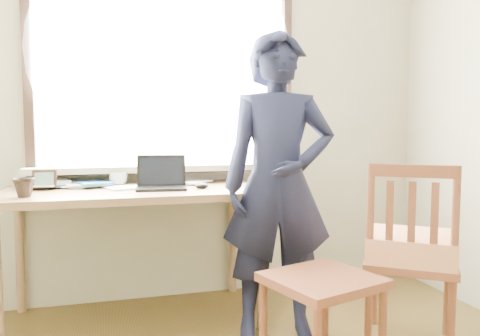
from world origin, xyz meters
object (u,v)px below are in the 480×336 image
object	(u,v)px
mug_dark	(24,188)
work_chair	(322,291)
side_chair	(411,250)
mug_white	(118,179)
laptop	(161,181)
person	(278,185)
desk	(134,203)

from	to	relation	value
mug_dark	work_chair	distance (m)	1.66
work_chair	side_chair	size ratio (longest dim) A/B	0.58
mug_white	side_chair	world-z (taller)	side_chair
laptop	side_chair	distance (m)	1.51
mug_white	mug_dark	bearing A→B (deg)	-142.38
laptop	person	xyz separation A→B (m)	(0.63, -0.38, -0.00)
work_chair	person	bearing A→B (deg)	94.37
mug_dark	side_chair	world-z (taller)	side_chair
mug_dark	side_chair	xyz separation A→B (m)	(2.03, -0.57, -0.35)
laptop	mug_white	distance (m)	0.34
desk	person	distance (m)	0.90
work_chair	person	distance (m)	0.68
laptop	side_chair	bearing A→B (deg)	-29.61
desk	work_chair	world-z (taller)	desk
side_chair	person	size ratio (longest dim) A/B	0.58
desk	mug_white	distance (m)	0.25
work_chair	mug_dark	bearing A→B (deg)	152.83
mug_white	work_chair	xyz separation A→B (m)	(0.92, -1.12, -0.46)
laptop	mug_dark	xyz separation A→B (m)	(-0.76, -0.16, 0.00)
laptop	side_chair	xyz separation A→B (m)	(1.28, -0.73, -0.34)
side_chair	mug_white	bearing A→B (deg)	148.09
mug_white	desk	bearing A→B (deg)	-64.70
mug_white	side_chair	distance (m)	1.84
mug_white	laptop	bearing A→B (deg)	-41.83
mug_white	work_chair	distance (m)	1.52
desk	person	bearing A→B (deg)	-27.99
laptop	person	world-z (taller)	person
laptop	work_chair	world-z (taller)	laptop
desk	work_chair	size ratio (longest dim) A/B	2.61
work_chair	person	size ratio (longest dim) A/B	0.34
desk	side_chair	bearing A→B (deg)	-27.87
laptop	side_chair	size ratio (longest dim) A/B	0.32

